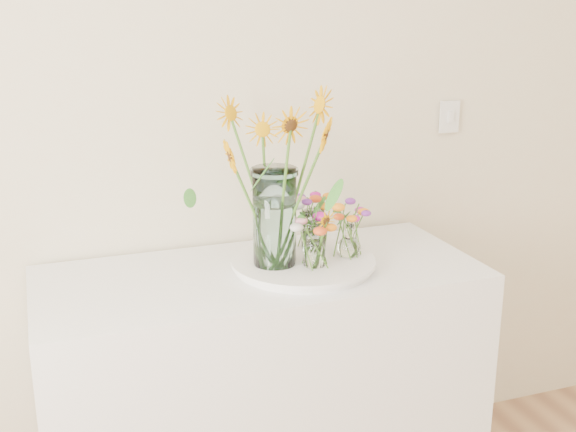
{
  "coord_description": "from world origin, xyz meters",
  "views": [
    {
      "loc": [
        -0.74,
        -0.11,
        1.72
      ],
      "look_at": [
        -0.02,
        1.88,
        1.09
      ],
      "focal_mm": 45.0,
      "sensor_mm": 36.0,
      "label": 1
    }
  ],
  "objects_px": {
    "small_vase_c": "(313,230)",
    "small_vase_b": "(349,241)",
    "tray": "(303,264)",
    "mason_jar": "(274,217)",
    "counter": "(262,397)",
    "small_vase_a": "(314,249)"
  },
  "relations": [
    {
      "from": "small_vase_c",
      "to": "small_vase_b",
      "type": "bearing_deg",
      "value": -55.36
    },
    {
      "from": "tray",
      "to": "small_vase_b",
      "type": "distance_m",
      "value": 0.17
    },
    {
      "from": "mason_jar",
      "to": "small_vase_c",
      "type": "bearing_deg",
      "value": 31.07
    },
    {
      "from": "small_vase_b",
      "to": "tray",
      "type": "bearing_deg",
      "value": 173.32
    },
    {
      "from": "counter",
      "to": "small_vase_b",
      "type": "bearing_deg",
      "value": -8.3
    },
    {
      "from": "counter",
      "to": "tray",
      "type": "height_order",
      "value": "tray"
    },
    {
      "from": "counter",
      "to": "mason_jar",
      "type": "height_order",
      "value": "mason_jar"
    },
    {
      "from": "mason_jar",
      "to": "small_vase_c",
      "type": "height_order",
      "value": "mason_jar"
    },
    {
      "from": "tray",
      "to": "small_vase_c",
      "type": "distance_m",
      "value": 0.14
    },
    {
      "from": "mason_jar",
      "to": "small_vase_c",
      "type": "xyz_separation_m",
      "value": [
        0.17,
        0.1,
        -0.09
      ]
    },
    {
      "from": "mason_jar",
      "to": "small_vase_a",
      "type": "bearing_deg",
      "value": -27.68
    },
    {
      "from": "small_vase_a",
      "to": "small_vase_b",
      "type": "relative_size",
      "value": 1.07
    },
    {
      "from": "tray",
      "to": "small_vase_a",
      "type": "bearing_deg",
      "value": -79.16
    },
    {
      "from": "small_vase_b",
      "to": "small_vase_c",
      "type": "bearing_deg",
      "value": 124.64
    },
    {
      "from": "mason_jar",
      "to": "tray",
      "type": "bearing_deg",
      "value": 2.53
    },
    {
      "from": "counter",
      "to": "mason_jar",
      "type": "relative_size",
      "value": 4.48
    },
    {
      "from": "mason_jar",
      "to": "small_vase_a",
      "type": "distance_m",
      "value": 0.16
    },
    {
      "from": "tray",
      "to": "small_vase_b",
      "type": "xyz_separation_m",
      "value": [
        0.15,
        -0.02,
        0.07
      ]
    },
    {
      "from": "counter",
      "to": "small_vase_b",
      "type": "relative_size",
      "value": 12.59
    },
    {
      "from": "small_vase_a",
      "to": "tray",
      "type": "bearing_deg",
      "value": 100.84
    },
    {
      "from": "counter",
      "to": "tray",
      "type": "bearing_deg",
      "value": -10.09
    },
    {
      "from": "small_vase_c",
      "to": "tray",
      "type": "bearing_deg",
      "value": -126.09
    }
  ]
}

